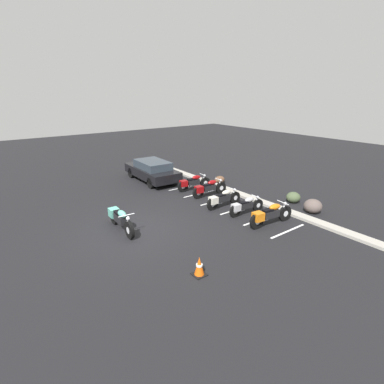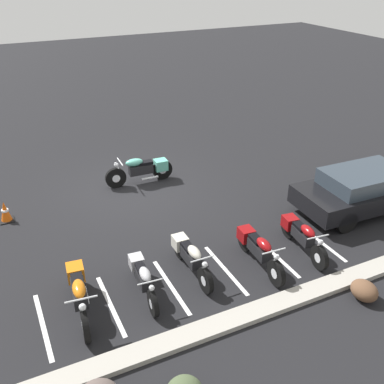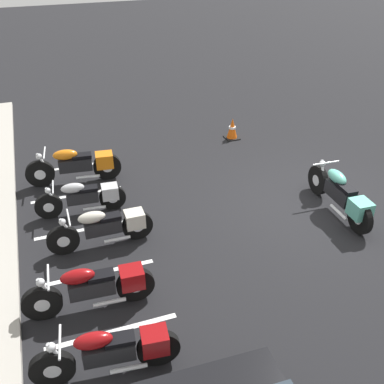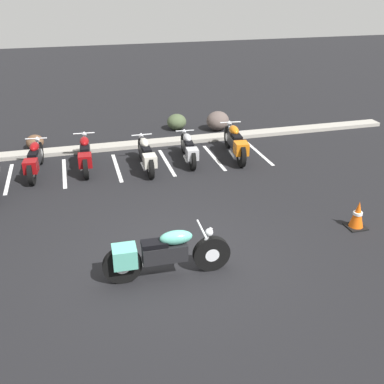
{
  "view_description": "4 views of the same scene",
  "coord_description": "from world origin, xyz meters",
  "px_view_note": "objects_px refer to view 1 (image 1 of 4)",
  "views": [
    {
      "loc": [
        10.15,
        -4.69,
        5.36
      ],
      "look_at": [
        -0.16,
        3.01,
        1.01
      ],
      "focal_mm": 28.0,
      "sensor_mm": 36.0,
      "label": 1
    },
    {
      "loc": [
        3.91,
        12.52,
        6.87
      ],
      "look_at": [
        -1.2,
        1.87,
        0.55
      ],
      "focal_mm": 42.0,
      "sensor_mm": 36.0,
      "label": 2
    },
    {
      "loc": [
        -7.11,
        5.39,
        5.6
      ],
      "look_at": [
        0.32,
        2.75,
        0.76
      ],
      "focal_mm": 42.0,
      "sensor_mm": 36.0,
      "label": 3
    },
    {
      "loc": [
        -1.7,
        -6.97,
        4.94
      ],
      "look_at": [
        0.74,
        1.91,
        0.47
      ],
      "focal_mm": 42.0,
      "sensor_mm": 36.0,
      "label": 4
    }
  ],
  "objects_px": {
    "car_black": "(152,170)",
    "parked_bike_4": "(269,215)",
    "motorcycle_teal_featured": "(120,219)",
    "landscape_rock_1": "(313,206)",
    "parked_bike_1": "(208,188)",
    "parked_bike_2": "(222,199)",
    "landscape_rock_2": "(220,180)",
    "landscape_rock_0": "(293,197)",
    "parked_bike_0": "(193,183)",
    "traffic_cone": "(199,267)",
    "parked_bike_3": "(245,206)"
  },
  "relations": [
    {
      "from": "car_black",
      "to": "parked_bike_4",
      "type": "bearing_deg",
      "value": -173.8
    },
    {
      "from": "motorcycle_teal_featured",
      "to": "landscape_rock_1",
      "type": "distance_m",
      "value": 8.66
    },
    {
      "from": "parked_bike_1",
      "to": "parked_bike_2",
      "type": "bearing_deg",
      "value": -102.5
    },
    {
      "from": "car_black",
      "to": "landscape_rock_2",
      "type": "distance_m",
      "value": 4.24
    },
    {
      "from": "landscape_rock_0",
      "to": "parked_bike_4",
      "type": "bearing_deg",
      "value": -71.62
    },
    {
      "from": "parked_bike_0",
      "to": "landscape_rock_1",
      "type": "bearing_deg",
      "value": -61.88
    },
    {
      "from": "parked_bike_0",
      "to": "parked_bike_4",
      "type": "bearing_deg",
      "value": -86.33
    },
    {
      "from": "landscape_rock_0",
      "to": "traffic_cone",
      "type": "relative_size",
      "value": 1.12
    },
    {
      "from": "parked_bike_0",
      "to": "traffic_cone",
      "type": "distance_m",
      "value": 8.31
    },
    {
      "from": "landscape_rock_0",
      "to": "traffic_cone",
      "type": "distance_m",
      "value": 7.97
    },
    {
      "from": "parked_bike_1",
      "to": "car_black",
      "type": "bearing_deg",
      "value": 105.16
    },
    {
      "from": "parked_bike_2",
      "to": "traffic_cone",
      "type": "distance_m",
      "value": 5.8
    },
    {
      "from": "motorcycle_teal_featured",
      "to": "parked_bike_4",
      "type": "height_order",
      "value": "motorcycle_teal_featured"
    },
    {
      "from": "parked_bike_0",
      "to": "parked_bike_4",
      "type": "height_order",
      "value": "parked_bike_4"
    },
    {
      "from": "parked_bike_2",
      "to": "landscape_rock_2",
      "type": "relative_size",
      "value": 3.18
    },
    {
      "from": "traffic_cone",
      "to": "landscape_rock_1",
      "type": "bearing_deg",
      "value": 95.96
    },
    {
      "from": "parked_bike_1",
      "to": "landscape_rock_1",
      "type": "height_order",
      "value": "parked_bike_1"
    },
    {
      "from": "car_black",
      "to": "parked_bike_2",
      "type": "bearing_deg",
      "value": -173.6
    },
    {
      "from": "motorcycle_teal_featured",
      "to": "landscape_rock_2",
      "type": "relative_size",
      "value": 3.54
    },
    {
      "from": "parked_bike_3",
      "to": "landscape_rock_2",
      "type": "height_order",
      "value": "parked_bike_3"
    },
    {
      "from": "parked_bike_3",
      "to": "landscape_rock_0",
      "type": "xyz_separation_m",
      "value": [
        0.38,
        3.07,
        -0.14
      ]
    },
    {
      "from": "car_black",
      "to": "landscape_rock_2",
      "type": "bearing_deg",
      "value": -131.77
    },
    {
      "from": "parked_bike_1",
      "to": "traffic_cone",
      "type": "distance_m",
      "value": 7.27
    },
    {
      "from": "parked_bike_2",
      "to": "parked_bike_1",
      "type": "bearing_deg",
      "value": 74.5
    },
    {
      "from": "parked_bike_3",
      "to": "landscape_rock_2",
      "type": "distance_m",
      "value": 4.96
    },
    {
      "from": "parked_bike_4",
      "to": "car_black",
      "type": "distance_m",
      "value": 8.72
    },
    {
      "from": "parked_bike_3",
      "to": "traffic_cone",
      "type": "relative_size",
      "value": 3.15
    },
    {
      "from": "parked_bike_2",
      "to": "landscape_rock_0",
      "type": "distance_m",
      "value": 3.7
    },
    {
      "from": "parked_bike_4",
      "to": "landscape_rock_2",
      "type": "height_order",
      "value": "parked_bike_4"
    },
    {
      "from": "parked_bike_4",
      "to": "landscape_rock_2",
      "type": "distance_m",
      "value": 6.26
    },
    {
      "from": "parked_bike_2",
      "to": "traffic_cone",
      "type": "bearing_deg",
      "value": -138.91
    },
    {
      "from": "motorcycle_teal_featured",
      "to": "parked_bike_4",
      "type": "distance_m",
      "value": 6.15
    },
    {
      "from": "parked_bike_0",
      "to": "car_black",
      "type": "xyz_separation_m",
      "value": [
        -3.01,
        -0.89,
        0.24
      ]
    },
    {
      "from": "motorcycle_teal_featured",
      "to": "landscape_rock_1",
      "type": "height_order",
      "value": "motorcycle_teal_featured"
    },
    {
      "from": "parked_bike_0",
      "to": "parked_bike_1",
      "type": "distance_m",
      "value": 1.35
    },
    {
      "from": "parked_bike_0",
      "to": "car_black",
      "type": "relative_size",
      "value": 0.48
    },
    {
      "from": "landscape_rock_0",
      "to": "landscape_rock_2",
      "type": "relative_size",
      "value": 1.06
    },
    {
      "from": "parked_bike_4",
      "to": "landscape_rock_2",
      "type": "xyz_separation_m",
      "value": [
        -5.78,
        2.4,
        -0.26
      ]
    },
    {
      "from": "parked_bike_3",
      "to": "traffic_cone",
      "type": "distance_m",
      "value": 5.25
    },
    {
      "from": "parked_bike_0",
      "to": "parked_bike_2",
      "type": "height_order",
      "value": "parked_bike_0"
    },
    {
      "from": "parked_bike_0",
      "to": "parked_bike_4",
      "type": "distance_m",
      "value": 5.69
    },
    {
      "from": "motorcycle_teal_featured",
      "to": "landscape_rock_2",
      "type": "xyz_separation_m",
      "value": [
        -2.45,
        7.57,
        -0.26
      ]
    },
    {
      "from": "parked_bike_1",
      "to": "parked_bike_3",
      "type": "height_order",
      "value": "parked_bike_1"
    },
    {
      "from": "parked_bike_1",
      "to": "car_black",
      "type": "relative_size",
      "value": 0.5
    },
    {
      "from": "parked_bike_0",
      "to": "parked_bike_4",
      "type": "xyz_separation_m",
      "value": [
        5.68,
        -0.25,
        0.04
      ]
    },
    {
      "from": "landscape_rock_1",
      "to": "traffic_cone",
      "type": "bearing_deg",
      "value": -84.04
    },
    {
      "from": "car_black",
      "to": "landscape_rock_1",
      "type": "xyz_separation_m",
      "value": [
        9.03,
        3.31,
        -0.35
      ]
    },
    {
      "from": "landscape_rock_2",
      "to": "traffic_cone",
      "type": "relative_size",
      "value": 1.05
    },
    {
      "from": "motorcycle_teal_featured",
      "to": "parked_bike_3",
      "type": "xyz_separation_m",
      "value": [
        1.91,
        5.22,
        -0.08
      ]
    },
    {
      "from": "motorcycle_teal_featured",
      "to": "parked_bike_1",
      "type": "bearing_deg",
      "value": 102.56
    }
  ]
}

